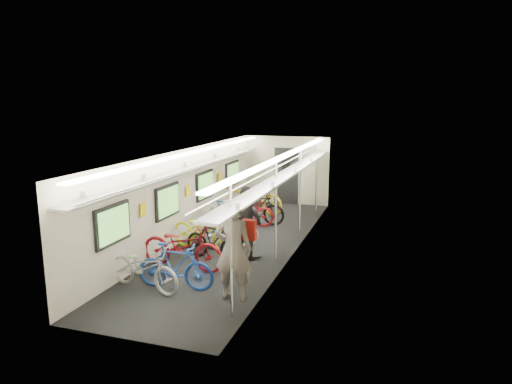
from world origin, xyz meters
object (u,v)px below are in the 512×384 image
Objects in this scene: bicycle_0 at (144,267)px; passenger_near at (233,250)px; passenger_mid at (247,222)px; bicycle_1 at (175,266)px; backpack at (249,230)px.

bicycle_0 is 1.88m from passenger_near.
passenger_near is at bearing 129.93° from passenger_mid.
passenger_mid reaches higher than bicycle_1.
passenger_mid is at bearing -14.46° from bicycle_0.
bicycle_1 is at bearing -10.24° from passenger_near.
bicycle_0 is 1.03× the size of passenger_mid.
bicycle_1 is 0.82× the size of passenger_near.
bicycle_1 is (0.58, 0.20, 0.01)m from bicycle_0.
backpack is (1.45, 0.20, 0.81)m from bicycle_1.
backpack is at bearing -138.18° from passenger_near.
bicycle_1 is 2.38m from passenger_mid.
bicycle_0 is 0.91× the size of passenger_near.
backpack is at bearing -65.53° from bicycle_0.
bicycle_0 is at bearing 89.45° from passenger_mid.
passenger_mid is 4.45× the size of backpack.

